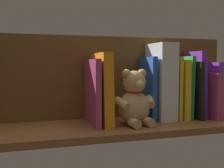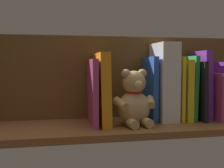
% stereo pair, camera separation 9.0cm
% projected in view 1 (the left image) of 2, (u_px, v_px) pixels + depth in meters
% --- Properties ---
extents(ground_plane, '(1.00, 0.28, 0.02)m').
position_uv_depth(ground_plane, '(112.00, 127.00, 0.92)').
color(ground_plane, brown).
extents(shelf_back_panel, '(1.00, 0.02, 0.31)m').
position_uv_depth(shelf_back_panel, '(103.00, 77.00, 1.02)').
color(shelf_back_panel, brown).
rests_on(shelf_back_panel, ground_plane).
extents(book_0, '(0.02, 0.13, 0.21)m').
position_uv_depth(book_0, '(210.00, 89.00, 1.07)').
color(book_0, purple).
rests_on(book_0, ground_plane).
extents(book_1, '(0.03, 0.18, 0.17)m').
position_uv_depth(book_1, '(206.00, 95.00, 1.04)').
color(book_1, '#B23F72').
rests_on(book_1, ground_plane).
extents(book_2, '(0.03, 0.13, 0.25)m').
position_uv_depth(book_2, '(195.00, 84.00, 1.05)').
color(book_2, purple).
rests_on(book_2, ground_plane).
extents(book_3, '(0.02, 0.16, 0.21)m').
position_uv_depth(book_3, '(190.00, 90.00, 1.03)').
color(book_3, black).
rests_on(book_3, ground_plane).
extents(book_4, '(0.02, 0.13, 0.23)m').
position_uv_depth(book_4, '(183.00, 87.00, 1.03)').
color(book_4, green).
rests_on(book_4, ground_plane).
extents(book_5, '(0.02, 0.15, 0.22)m').
position_uv_depth(book_5, '(178.00, 89.00, 1.02)').
color(book_5, yellow).
rests_on(book_5, ground_plane).
extents(book_6, '(0.01, 0.14, 0.23)m').
position_uv_depth(book_6, '(172.00, 88.00, 1.01)').
color(book_6, yellow).
rests_on(book_6, ground_plane).
extents(dictionary_thick_white, '(0.06, 0.15, 0.28)m').
position_uv_depth(dictionary_thick_white, '(161.00, 81.00, 1.00)').
color(dictionary_thick_white, white).
rests_on(dictionary_thick_white, ground_plane).
extents(book_7, '(0.02, 0.13, 0.23)m').
position_uv_depth(book_7, '(147.00, 88.00, 0.99)').
color(book_7, blue).
rests_on(book_7, ground_plane).
extents(teddy_bear, '(0.15, 0.13, 0.19)m').
position_uv_depth(teddy_bear, '(135.00, 100.00, 0.90)').
color(teddy_bear, tan).
rests_on(teddy_bear, ground_plane).
extents(book_8, '(0.04, 0.18, 0.24)m').
position_uv_depth(book_8, '(102.00, 89.00, 0.91)').
color(book_8, orange).
rests_on(book_8, ground_plane).
extents(book_9, '(0.02, 0.18, 0.22)m').
position_uv_depth(book_9, '(92.00, 92.00, 0.91)').
color(book_9, '#B23F72').
rests_on(book_9, ground_plane).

